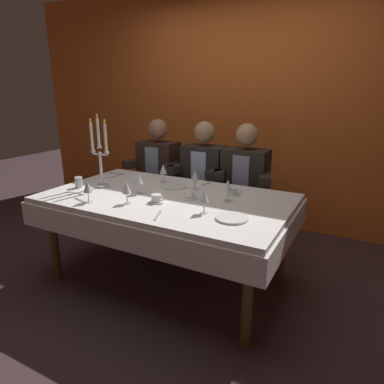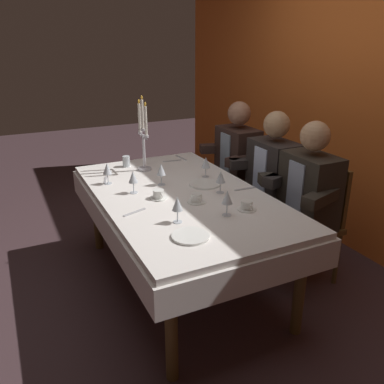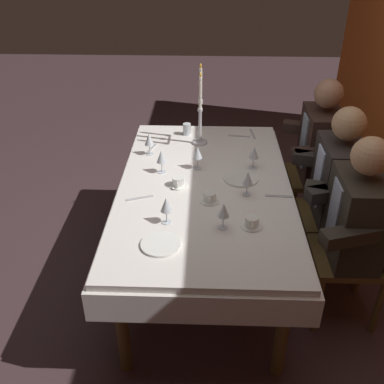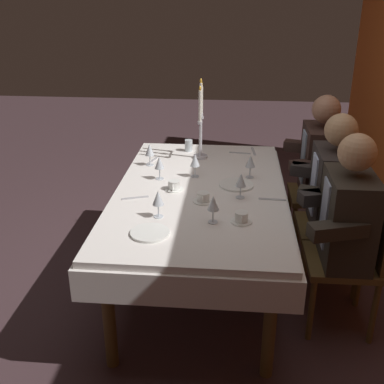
{
  "view_description": "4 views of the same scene",
  "coord_description": "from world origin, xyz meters",
  "px_view_note": "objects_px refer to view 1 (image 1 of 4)",
  "views": [
    {
      "loc": [
        1.35,
        -2.13,
        1.54
      ],
      "look_at": [
        0.22,
        0.01,
        0.8
      ],
      "focal_mm": 31.53,
      "sensor_mm": 36.0,
      "label": 1
    },
    {
      "loc": [
        2.44,
        -1.09,
        1.78
      ],
      "look_at": [
        0.26,
        -0.03,
        0.84
      ],
      "focal_mm": 37.94,
      "sensor_mm": 36.0,
      "label": 2
    },
    {
      "loc": [
        2.48,
        0.01,
        2.21
      ],
      "look_at": [
        0.12,
        -0.08,
        0.76
      ],
      "focal_mm": 41.71,
      "sensor_mm": 36.0,
      "label": 3
    },
    {
      "loc": [
        2.85,
        0.2,
        1.97
      ],
      "look_at": [
        0.12,
        -0.04,
        0.77
      ],
      "focal_mm": 44.31,
      "sensor_mm": 36.0,
      "label": 4
    }
  ],
  "objects_px": {
    "coffee_cup_1": "(191,195)",
    "seated_diner_2": "(245,176)",
    "candelabra": "(100,158)",
    "seated_diner_1": "(205,172)",
    "seated_diner_0": "(159,166)",
    "dinner_plate_0": "(174,186)",
    "wine_glass_3": "(204,197)",
    "coffee_cup_2": "(233,191)",
    "dinner_plate_1": "(232,218)",
    "wine_glass_2": "(195,176)",
    "wine_glass_1": "(127,188)",
    "coffee_cup_0": "(157,199)",
    "wine_glass_5": "(228,186)",
    "water_tumbler_0": "(79,182)",
    "wine_glass_6": "(163,170)",
    "wine_glass_0": "(88,187)",
    "wine_glass_4": "(139,179)",
    "dining_table": "(167,210)"
  },
  "relations": [
    {
      "from": "coffee_cup_1",
      "to": "seated_diner_2",
      "type": "bearing_deg",
      "value": 80.66
    },
    {
      "from": "candelabra",
      "to": "seated_diner_1",
      "type": "bearing_deg",
      "value": 60.83
    },
    {
      "from": "seated_diner_0",
      "to": "dinner_plate_0",
      "type": "bearing_deg",
      "value": -48.65
    },
    {
      "from": "wine_glass_3",
      "to": "dinner_plate_0",
      "type": "bearing_deg",
      "value": 138.57
    },
    {
      "from": "coffee_cup_2",
      "to": "dinner_plate_1",
      "type": "bearing_deg",
      "value": -69.22
    },
    {
      "from": "wine_glass_2",
      "to": "wine_glass_3",
      "type": "height_order",
      "value": "same"
    },
    {
      "from": "wine_glass_1",
      "to": "seated_diner_0",
      "type": "xyz_separation_m",
      "value": [
        -0.5,
        1.18,
        -0.12
      ]
    },
    {
      "from": "wine_glass_2",
      "to": "wine_glass_3",
      "type": "bearing_deg",
      "value": -56.3
    },
    {
      "from": "dinner_plate_1",
      "to": "coffee_cup_0",
      "type": "distance_m",
      "value": 0.62
    },
    {
      "from": "wine_glass_5",
      "to": "seated_diner_2",
      "type": "distance_m",
      "value": 0.8
    },
    {
      "from": "dinner_plate_0",
      "to": "wine_glass_3",
      "type": "bearing_deg",
      "value": -41.43
    },
    {
      "from": "wine_glass_5",
      "to": "coffee_cup_1",
      "type": "bearing_deg",
      "value": -164.79
    },
    {
      "from": "candelabra",
      "to": "water_tumbler_0",
      "type": "xyz_separation_m",
      "value": [
        -0.16,
        -0.11,
        -0.21
      ]
    },
    {
      "from": "wine_glass_6",
      "to": "coffee_cup_0",
      "type": "xyz_separation_m",
      "value": [
        0.26,
        -0.5,
        -0.09
      ]
    },
    {
      "from": "wine_glass_0",
      "to": "coffee_cup_2",
      "type": "relative_size",
      "value": 1.24
    },
    {
      "from": "coffee_cup_1",
      "to": "wine_glass_6",
      "type": "bearing_deg",
      "value": 145.67
    },
    {
      "from": "wine_glass_0",
      "to": "wine_glass_2",
      "type": "xyz_separation_m",
      "value": [
        0.53,
        0.67,
        0.0
      ]
    },
    {
      "from": "dinner_plate_0",
      "to": "coffee_cup_2",
      "type": "distance_m",
      "value": 0.53
    },
    {
      "from": "wine_glass_3",
      "to": "water_tumbler_0",
      "type": "height_order",
      "value": "wine_glass_3"
    },
    {
      "from": "wine_glass_4",
      "to": "coffee_cup_0",
      "type": "distance_m",
      "value": 0.28
    },
    {
      "from": "candelabra",
      "to": "coffee_cup_0",
      "type": "distance_m",
      "value": 0.69
    },
    {
      "from": "candelabra",
      "to": "wine_glass_2",
      "type": "xyz_separation_m",
      "value": [
        0.73,
        0.31,
        -0.14
      ]
    },
    {
      "from": "water_tumbler_0",
      "to": "wine_glass_6",
      "type": "bearing_deg",
      "value": 41.56
    },
    {
      "from": "wine_glass_2",
      "to": "seated_diner_2",
      "type": "xyz_separation_m",
      "value": [
        0.22,
        0.62,
        -0.12
      ]
    },
    {
      "from": "wine_glass_5",
      "to": "candelabra",
      "type": "bearing_deg",
      "value": -172.14
    },
    {
      "from": "dining_table",
      "to": "coffee_cup_0",
      "type": "bearing_deg",
      "value": -82.79
    },
    {
      "from": "dinner_plate_0",
      "to": "seated_diner_1",
      "type": "height_order",
      "value": "seated_diner_1"
    },
    {
      "from": "coffee_cup_2",
      "to": "dining_table",
      "type": "bearing_deg",
      "value": -149.34
    },
    {
      "from": "wine_glass_0",
      "to": "wine_glass_4",
      "type": "xyz_separation_m",
      "value": [
        0.2,
        0.35,
        0.0
      ]
    },
    {
      "from": "dining_table",
      "to": "seated_diner_1",
      "type": "distance_m",
      "value": 0.9
    },
    {
      "from": "coffee_cup_2",
      "to": "seated_diner_1",
      "type": "bearing_deg",
      "value": 131.59
    },
    {
      "from": "wine_glass_2",
      "to": "wine_glass_6",
      "type": "bearing_deg",
      "value": 169.18
    },
    {
      "from": "dining_table",
      "to": "coffee_cup_0",
      "type": "height_order",
      "value": "coffee_cup_0"
    },
    {
      "from": "wine_glass_4",
      "to": "seated_diner_1",
      "type": "height_order",
      "value": "seated_diner_1"
    },
    {
      "from": "wine_glass_1",
      "to": "coffee_cup_2",
      "type": "relative_size",
      "value": 1.24
    },
    {
      "from": "wine_glass_3",
      "to": "seated_diner_2",
      "type": "distance_m",
      "value": 1.11
    },
    {
      "from": "dinner_plate_0",
      "to": "coffee_cup_0",
      "type": "height_order",
      "value": "coffee_cup_0"
    },
    {
      "from": "dining_table",
      "to": "dinner_plate_1",
      "type": "relative_size",
      "value": 9.07
    },
    {
      "from": "wine_glass_1",
      "to": "seated_diner_2",
      "type": "relative_size",
      "value": 0.13
    },
    {
      "from": "dinner_plate_1",
      "to": "coffee_cup_2",
      "type": "distance_m",
      "value": 0.53
    },
    {
      "from": "coffee_cup_1",
      "to": "seated_diner_1",
      "type": "bearing_deg",
      "value": 109.12
    },
    {
      "from": "dinner_plate_1",
      "to": "seated_diner_1",
      "type": "relative_size",
      "value": 0.17
    },
    {
      "from": "wine_glass_1",
      "to": "coffee_cup_0",
      "type": "bearing_deg",
      "value": 34.55
    },
    {
      "from": "wine_glass_6",
      "to": "coffee_cup_1",
      "type": "relative_size",
      "value": 1.24
    },
    {
      "from": "wine_glass_0",
      "to": "wine_glass_5",
      "type": "distance_m",
      "value": 1.03
    },
    {
      "from": "dining_table",
      "to": "dinner_plate_0",
      "type": "xyz_separation_m",
      "value": [
        -0.08,
        0.24,
        0.13
      ]
    },
    {
      "from": "coffee_cup_1",
      "to": "dinner_plate_0",
      "type": "bearing_deg",
      "value": 143.25
    },
    {
      "from": "wine_glass_5",
      "to": "coffee_cup_0",
      "type": "bearing_deg",
      "value": -148.21
    },
    {
      "from": "wine_glass_0",
      "to": "wine_glass_2",
      "type": "relative_size",
      "value": 1.0
    },
    {
      "from": "dinner_plate_1",
      "to": "wine_glass_4",
      "type": "height_order",
      "value": "wine_glass_4"
    }
  ]
}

